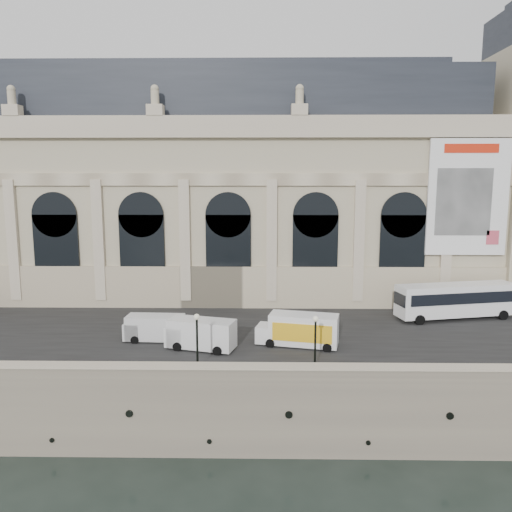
{
  "coord_description": "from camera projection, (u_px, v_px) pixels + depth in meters",
  "views": [
    {
      "loc": [
        0.09,
        -35.1,
        21.06
      ],
      "look_at": [
        -0.81,
        22.0,
        12.21
      ],
      "focal_mm": 35.0,
      "sensor_mm": 36.0,
      "label": 1
    }
  ],
  "objects": [
    {
      "name": "parapet",
      "position": [
        262.0,
        373.0,
        37.48
      ],
      "size": [
        160.0,
        1.4,
        1.21
      ],
      "color": "gray",
      "rests_on": "quay"
    },
    {
      "name": "street",
      "position": [
        263.0,
        328.0,
        50.81
      ],
      "size": [
        160.0,
        24.0,
        0.06
      ],
      "primitive_type": "cube",
      "color": "#2D2D2D",
      "rests_on": "quay"
    },
    {
      "name": "box_truck",
      "position": [
        299.0,
        330.0,
        45.23
      ],
      "size": [
        7.69,
        3.93,
        2.97
      ],
      "color": "white",
      "rests_on": "quay"
    },
    {
      "name": "van_c",
      "position": [
        152.0,
        328.0,
        46.69
      ],
      "size": [
        5.59,
        2.49,
        2.45
      ],
      "color": "silver",
      "rests_on": "quay"
    },
    {
      "name": "lamp_left",
      "position": [
        197.0,
        342.0,
        39.33
      ],
      "size": [
        0.47,
        0.47,
        4.61
      ],
      "color": "black",
      "rests_on": "quay"
    },
    {
      "name": "lamp_right",
      "position": [
        315.0,
        344.0,
        39.19
      ],
      "size": [
        0.46,
        0.46,
        4.49
      ],
      "color": "black",
      "rests_on": "quay"
    },
    {
      "name": "van_b",
      "position": [
        198.0,
        334.0,
        44.43
      ],
      "size": [
        6.5,
        3.81,
        2.72
      ],
      "color": "silver",
      "rests_on": "quay"
    },
    {
      "name": "quay",
      "position": [
        263.0,
        305.0,
        72.03
      ],
      "size": [
        160.0,
        70.0,
        6.0
      ],
      "primitive_type": "cube",
      "color": "gray",
      "rests_on": "ground"
    },
    {
      "name": "museum",
      "position": [
        218.0,
        189.0,
        65.47
      ],
      "size": [
        69.0,
        18.7,
        29.1
      ],
      "color": "#B6AA8C",
      "rests_on": "quay"
    },
    {
      "name": "bus_right",
      "position": [
        456.0,
        300.0,
        53.78
      ],
      "size": [
        13.36,
        5.37,
        3.86
      ],
      "color": "white",
      "rests_on": "quay"
    },
    {
      "name": "ground",
      "position": [
        262.0,
        459.0,
        37.9
      ],
      "size": [
        260.0,
        260.0,
        0.0
      ],
      "primitive_type": "plane",
      "color": "black",
      "rests_on": "ground"
    }
  ]
}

